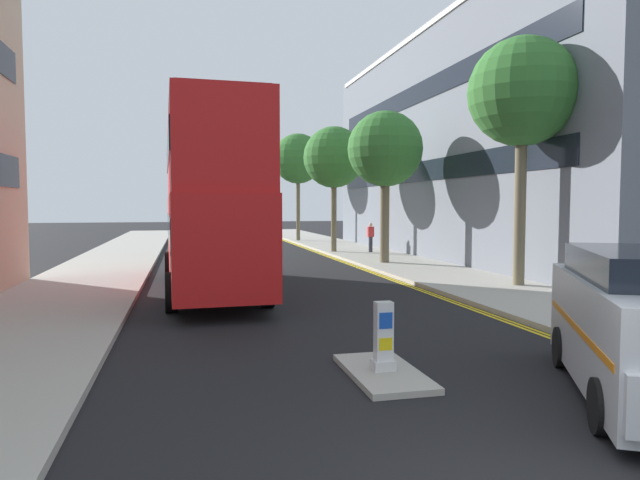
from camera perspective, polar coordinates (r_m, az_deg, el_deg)
The scene contains 13 objects.
sidewalk_right at distance 22.37m, azimuth 12.11°, elevation -3.43°, with size 4.00×80.00×0.14m, color #ADA89E.
sidewalk_left at distance 20.50m, azimuth -22.93°, elevation -4.26°, with size 4.00×80.00×0.14m, color #ADA89E.
kerb_line_outer at distance 19.71m, azimuth 9.08°, elevation -4.52°, with size 0.10×56.00×0.01m, color yellow.
kerb_line_inner at distance 19.65m, azimuth 8.65°, elevation -4.54°, with size 0.10×56.00×0.01m, color yellow.
traffic_island at distance 9.44m, azimuth 6.39°, elevation -13.16°, with size 1.10×2.20×0.10m, color #ADA89E.
keep_left_bollard at distance 9.29m, azimuth 6.42°, elevation -9.87°, with size 0.36×0.28×1.11m.
double_decker_bus_away at distance 18.30m, azimuth -11.10°, elevation 4.33°, with size 3.07×10.88×5.64m.
pedestrian_far at distance 31.48m, azimuth 5.12°, elevation 0.32°, with size 0.34×0.22×1.62m.
street_tree_near at distance 31.91m, azimuth 1.41°, elevation 8.28°, with size 3.42×3.42×6.99m.
street_tree_mid at distance 26.03m, azimuth 6.59°, elevation 8.99°, with size 3.41×3.41×6.85m.
street_tree_far at distance 42.10m, azimuth -2.23°, elevation 8.16°, with size 3.68×3.68×7.86m.
street_tree_distant at distance 19.89m, azimuth 19.73°, elevation 13.71°, with size 3.48×3.48×8.00m.
townhouse_terrace_right at distance 31.98m, azimuth 18.14°, elevation 8.92°, with size 10.08×28.00×11.69m.
Camera 1 is at (-3.07, -4.03, 2.76)m, focal length 31.76 mm.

